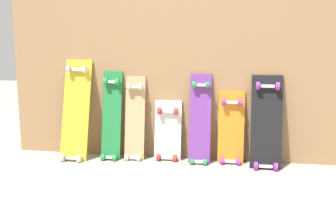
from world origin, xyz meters
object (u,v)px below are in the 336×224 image
at_px(skateboard_yellow, 76,114).
at_px(skateboard_natural, 135,122).
at_px(skateboard_white, 168,134).
at_px(skateboard_orange, 231,132).
at_px(skateboard_purple, 200,123).
at_px(skateboard_black, 266,126).
at_px(skateboard_green, 112,120).

xyz_separation_m(skateboard_yellow, skateboard_natural, (0.49, 0.06, -0.07)).
xyz_separation_m(skateboard_white, skateboard_orange, (0.51, -0.00, 0.04)).
xyz_separation_m(skateboard_purple, skateboard_black, (0.52, -0.03, 0.00)).
bearing_deg(skateboard_black, skateboard_natural, 177.94).
bearing_deg(skateboard_orange, skateboard_natural, -178.96).
bearing_deg(skateboard_orange, skateboard_black, -11.02).
bearing_deg(skateboard_natural, skateboard_green, -174.75).
bearing_deg(skateboard_natural, skateboard_purple, -1.13).
relative_size(skateboard_green, skateboard_orange, 1.22).
xyz_separation_m(skateboard_white, skateboard_purple, (0.27, -0.03, 0.11)).
bearing_deg(skateboard_black, skateboard_green, 179.07).
relative_size(skateboard_yellow, skateboard_black, 1.14).
height_order(skateboard_white, skateboard_orange, skateboard_orange).
distance_m(skateboard_green, skateboard_natural, 0.20).
bearing_deg(skateboard_natural, skateboard_black, -2.06).
xyz_separation_m(skateboard_natural, skateboard_orange, (0.79, 0.01, -0.05)).
relative_size(skateboard_white, skateboard_black, 0.72).
bearing_deg(skateboard_purple, skateboard_white, 174.03).
distance_m(skateboard_purple, skateboard_orange, 0.26).
height_order(skateboard_green, skateboard_natural, skateboard_green).
relative_size(skateboard_yellow, skateboard_orange, 1.37).
distance_m(skateboard_white, skateboard_purple, 0.29).
xyz_separation_m(skateboard_green, skateboard_natural, (0.19, 0.02, -0.02)).
xyz_separation_m(skateboard_natural, skateboard_white, (0.28, 0.02, -0.09)).
bearing_deg(skateboard_green, skateboard_orange, 1.87).
bearing_deg(skateboard_purple, skateboard_orange, 5.78).
height_order(skateboard_yellow, skateboard_white, skateboard_yellow).
bearing_deg(skateboard_purple, skateboard_yellow, -177.15).
bearing_deg(skateboard_black, skateboard_purple, 176.96).
bearing_deg(skateboard_natural, skateboard_yellow, -172.75).
distance_m(skateboard_natural, skateboard_purple, 0.54).
xyz_separation_m(skateboard_white, skateboard_black, (0.78, -0.06, 0.11)).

